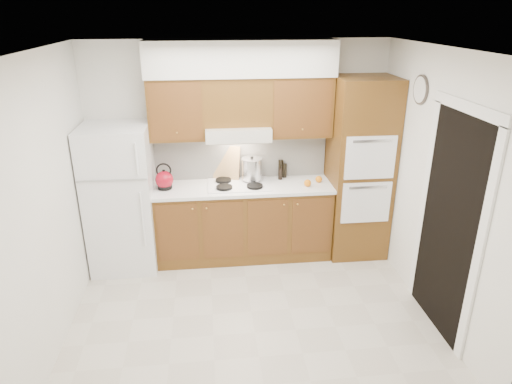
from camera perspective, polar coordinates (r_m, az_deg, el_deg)
floor at (r=4.88m, az=-0.58°, el=-14.71°), size 3.60×3.60×0.00m
ceiling at (r=3.92m, az=-0.73°, el=17.41°), size 3.60×3.60×0.00m
wall_back at (r=5.64m, az=-2.18°, el=5.34°), size 3.60×0.02×2.60m
wall_left at (r=4.44m, az=-24.42°, el=-1.37°), size 0.02×3.00×2.60m
wall_right at (r=4.75m, az=21.53°, el=0.51°), size 0.02×3.00×2.60m
fridge at (r=5.53m, az=-16.50°, el=-0.78°), size 0.75×0.72×1.72m
base_cabinets at (r=5.67m, az=-1.57°, el=-3.78°), size 2.11×0.60×0.90m
countertop at (r=5.47m, az=-1.62°, el=0.61°), size 2.13×0.62×0.04m
backsplash at (r=5.65m, az=-1.90°, el=4.53°), size 2.11×0.03×0.56m
oven_cabinet at (r=5.68m, az=12.76°, el=2.81°), size 0.70×0.65×2.20m
upper_cab_left at (r=5.34m, az=-9.92°, el=10.18°), size 0.63×0.33×0.70m
upper_cab_right at (r=5.45m, az=5.52°, el=10.62°), size 0.73×0.33×0.70m
range_hood at (r=5.35m, az=-2.31°, el=7.47°), size 0.75×0.45×0.15m
upper_cab_over_hood at (r=5.33m, az=-2.41°, el=11.28°), size 0.75×0.33×0.55m
soffit at (r=5.25m, az=-1.92°, el=16.36°), size 2.13×0.36×0.40m
cooktop at (r=5.48m, az=-2.16°, el=0.92°), size 0.74×0.50×0.01m
doorway at (r=4.55m, az=22.91°, el=-4.03°), size 0.02×0.90×2.10m
wall_clock at (r=5.00m, az=19.90°, el=11.93°), size 0.02×0.30×0.30m
kettle at (r=5.43m, az=-11.38°, el=1.52°), size 0.23×0.23×0.21m
cutting_board at (r=5.63m, az=-3.70°, el=3.58°), size 0.35×0.22×0.43m
stock_pot at (r=5.55m, az=-0.52°, el=2.87°), size 0.32×0.32×0.25m
condiment_a at (r=5.73m, az=3.11°, el=2.97°), size 0.08×0.08×0.22m
condiment_b at (r=5.72m, az=3.58°, el=2.71°), size 0.06×0.06×0.18m
condiment_c at (r=5.65m, az=3.05°, el=2.30°), size 0.06×0.06×0.15m
orange_near at (r=5.46m, az=6.46°, el=1.12°), size 0.09×0.09×0.09m
orange_far at (r=5.61m, az=7.85°, el=1.59°), size 0.10×0.10×0.08m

